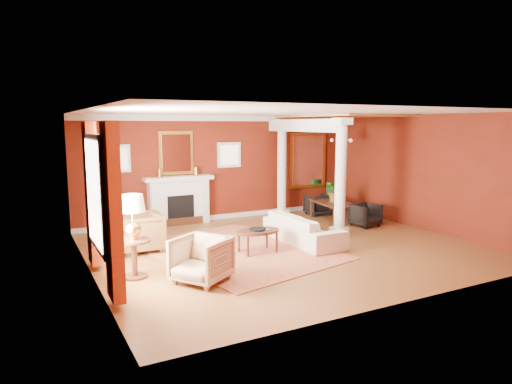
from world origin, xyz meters
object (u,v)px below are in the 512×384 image
dining_table (334,206)px  sofa (303,224)px  coffee_table (258,232)px  side_table (133,222)px  armchair_leopard (140,230)px  armchair_stripe (201,257)px

dining_table → sofa: bearing=136.0°
sofa → coffee_table: size_ratio=2.30×
coffee_table → side_table: bearing=-171.8°
armchair_leopard → dining_table: (5.53, 0.63, -0.03)m
sofa → armchair_leopard: 3.57m
sofa → dining_table: 2.66m
armchair_stripe → dining_table: 5.89m
coffee_table → dining_table: bearing=28.8°
sofa → armchair_stripe: bearing=114.5°
coffee_table → armchair_stripe: bearing=-146.1°
armchair_leopard → side_table: bearing=-15.7°
sofa → coffee_table: 1.31m
armchair_leopard → armchair_stripe: size_ratio=1.05×
armchair_leopard → side_table: 1.77m
coffee_table → dining_table: (3.40, 1.87, -0.02)m
sofa → armchair_stripe: size_ratio=2.57×
armchair_leopard → dining_table: armchair_leopard is taller
armchair_stripe → coffee_table: (1.68, 1.13, 0.01)m
armchair_stripe → side_table: side_table is taller
side_table → dining_table: 6.45m
armchair_leopard → armchair_stripe: armchair_leopard is taller
coffee_table → side_table: 2.71m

